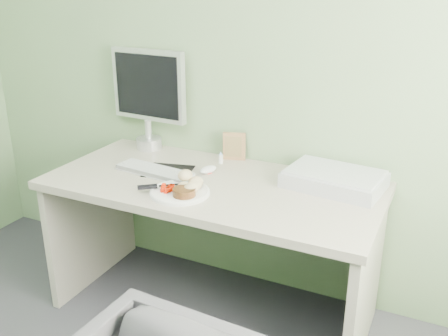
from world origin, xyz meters
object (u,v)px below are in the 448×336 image
at_px(desk, 212,216).
at_px(monitor, 148,94).
at_px(scanner, 334,180).
at_px(plate, 180,193).

distance_m(desk, monitor, 0.80).
height_order(desk, monitor, monitor).
xyz_separation_m(desk, scanner, (0.54, 0.19, 0.22)).
relative_size(desk, plate, 5.89).
distance_m(desk, scanner, 0.61).
height_order(scanner, monitor, monitor).
relative_size(desk, scanner, 3.64).
xyz_separation_m(plate, scanner, (0.61, 0.38, 0.03)).
distance_m(plate, monitor, 0.76).
height_order(desk, plate, plate).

